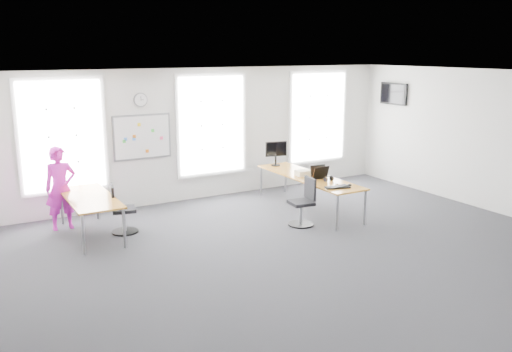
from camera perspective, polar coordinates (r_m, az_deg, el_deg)
floor at (r=9.45m, az=4.14°, el=-7.89°), size 10.00×10.00×0.00m
ceiling at (r=8.83m, az=4.46°, el=10.59°), size 10.00×10.00×0.00m
wall_back at (r=12.49m, az=-6.00°, el=4.38°), size 10.00×0.00×10.00m
wall_front at (r=6.24m, az=25.31°, el=-5.78°), size 10.00×0.00×10.00m
wall_right at (r=12.48m, az=23.77°, el=3.33°), size 0.00×10.00×10.00m
window_left at (r=11.57m, az=-19.72°, el=3.99°), size 1.60×0.06×2.20m
window_mid at (r=12.55m, az=-4.71°, el=5.38°), size 1.60×0.06×2.20m
window_right at (r=14.07m, az=6.49°, el=6.18°), size 1.60×0.06×2.20m
desk_right at (r=11.72m, az=5.56°, el=-0.24°), size 0.81×3.03×0.74m
desk_left at (r=10.47m, az=-17.10°, el=-2.43°), size 0.82×2.04×0.74m
chair_right at (r=10.72m, az=5.04°, el=-3.00°), size 0.51×0.51×0.95m
chair_left at (r=10.53m, az=-14.03°, el=-3.68°), size 0.51×0.50×0.94m
person at (r=11.00m, az=-19.87°, el=-1.21°), size 0.60×0.40×1.61m
whiteboard at (r=11.98m, az=-11.88°, el=4.04°), size 1.20×0.03×0.90m
wall_clock at (r=11.88m, az=-12.06°, el=7.85°), size 0.30×0.04×0.30m
tv at (r=14.33m, az=14.28°, el=8.39°), size 0.06×0.90×0.55m
keyboard at (r=10.77m, az=8.58°, el=-1.18°), size 0.52×0.31×0.02m
mouse at (r=10.97m, az=9.84°, el=-0.93°), size 0.07×0.11×0.04m
lens_cap at (r=11.09m, az=8.49°, el=-0.81°), size 0.08×0.08×0.01m
headphones at (r=11.28m, az=7.62°, el=-0.28°), size 0.20×0.11×0.12m
laptop_sleeve at (r=11.41m, az=6.69°, el=0.37°), size 0.37×0.21×0.29m
paper_stack at (r=11.74m, az=5.01°, el=0.33°), size 0.34×0.26×0.11m
monitor at (r=12.63m, az=2.13°, el=2.62°), size 0.51×0.21×0.57m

